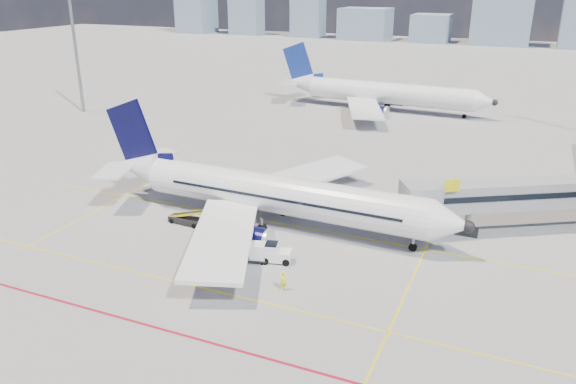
{
  "coord_description": "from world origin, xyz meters",
  "views": [
    {
      "loc": [
        20.75,
        -39.28,
        23.19
      ],
      "look_at": [
        0.74,
        6.96,
        4.0
      ],
      "focal_mm": 35.0,
      "sensor_mm": 36.0,
      "label": 1
    }
  ],
  "objects_px": {
    "cargo_dolly": "(249,251)",
    "ramp_worker": "(284,281)",
    "main_aircraft": "(266,193)",
    "baggage_tug": "(275,253)",
    "belt_loader": "(187,219)",
    "second_aircraft": "(380,93)"
  },
  "relations": [
    {
      "from": "cargo_dolly",
      "to": "belt_loader",
      "type": "xyz_separation_m",
      "value": [
        -9.38,
        4.57,
        -0.39
      ]
    },
    {
      "from": "baggage_tug",
      "to": "ramp_worker",
      "type": "distance_m",
      "value": 4.88
    },
    {
      "from": "main_aircraft",
      "to": "second_aircraft",
      "type": "relative_size",
      "value": 0.95
    },
    {
      "from": "main_aircraft",
      "to": "ramp_worker",
      "type": "relative_size",
      "value": 24.28
    },
    {
      "from": "cargo_dolly",
      "to": "baggage_tug",
      "type": "bearing_deg",
      "value": 3.87
    },
    {
      "from": "baggage_tug",
      "to": "cargo_dolly",
      "type": "height_order",
      "value": "baggage_tug"
    },
    {
      "from": "main_aircraft",
      "to": "belt_loader",
      "type": "distance_m",
      "value": 8.44
    },
    {
      "from": "belt_loader",
      "to": "ramp_worker",
      "type": "distance_m",
      "value": 16.21
    },
    {
      "from": "baggage_tug",
      "to": "cargo_dolly",
      "type": "relative_size",
      "value": 0.83
    },
    {
      "from": "second_aircraft",
      "to": "belt_loader",
      "type": "relative_size",
      "value": 7.95
    },
    {
      "from": "main_aircraft",
      "to": "ramp_worker",
      "type": "xyz_separation_m",
      "value": [
        6.9,
        -11.39,
        -2.41
      ]
    },
    {
      "from": "cargo_dolly",
      "to": "ramp_worker",
      "type": "relative_size",
      "value": 2.07
    },
    {
      "from": "second_aircraft",
      "to": "baggage_tug",
      "type": "xyz_separation_m",
      "value": [
        7.34,
        -63.15,
        -2.38
      ]
    },
    {
      "from": "belt_loader",
      "to": "baggage_tug",
      "type": "bearing_deg",
      "value": -15.28
    },
    {
      "from": "cargo_dolly",
      "to": "ramp_worker",
      "type": "bearing_deg",
      "value": -50.9
    },
    {
      "from": "baggage_tug",
      "to": "main_aircraft",
      "type": "bearing_deg",
      "value": 105.93
    },
    {
      "from": "ramp_worker",
      "to": "main_aircraft",
      "type": "bearing_deg",
      "value": 70.93
    },
    {
      "from": "baggage_tug",
      "to": "ramp_worker",
      "type": "relative_size",
      "value": 1.71
    },
    {
      "from": "second_aircraft",
      "to": "cargo_dolly",
      "type": "height_order",
      "value": "second_aircraft"
    },
    {
      "from": "second_aircraft",
      "to": "ramp_worker",
      "type": "xyz_separation_m",
      "value": [
        9.96,
        -67.27,
        -2.41
      ]
    },
    {
      "from": "belt_loader",
      "to": "main_aircraft",
      "type": "bearing_deg",
      "value": 28.53
    },
    {
      "from": "main_aircraft",
      "to": "belt_loader",
      "type": "height_order",
      "value": "main_aircraft"
    }
  ]
}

